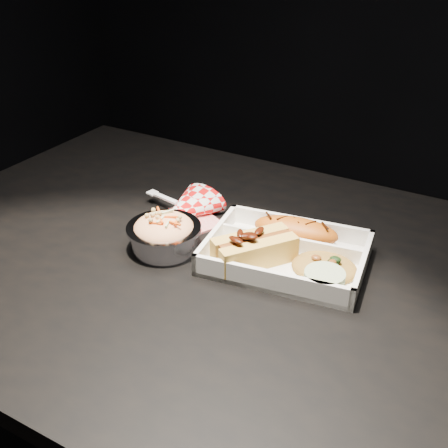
{
  "coord_description": "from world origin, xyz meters",
  "views": [
    {
      "loc": [
        0.37,
        -0.66,
        1.25
      ],
      "look_at": [
        -0.01,
        0.01,
        0.81
      ],
      "focal_mm": 45.0,
      "sensor_mm": 36.0,
      "label": 1
    }
  ],
  "objects_px": {
    "food_tray": "(286,256)",
    "hotdog": "(254,247)",
    "dining_table": "(227,305)",
    "napkin_fork": "(186,209)",
    "foil_coleslaw_cup": "(164,233)",
    "fried_pastry": "(296,230)"
  },
  "relations": [
    {
      "from": "food_tray",
      "to": "hotdog",
      "type": "height_order",
      "value": "hotdog"
    },
    {
      "from": "food_tray",
      "to": "hotdog",
      "type": "xyz_separation_m",
      "value": [
        -0.04,
        -0.03,
        0.02
      ]
    },
    {
      "from": "dining_table",
      "to": "food_tray",
      "type": "relative_size",
      "value": 4.39
    },
    {
      "from": "napkin_fork",
      "to": "foil_coleslaw_cup",
      "type": "bearing_deg",
      "value": -64.42
    },
    {
      "from": "foil_coleslaw_cup",
      "to": "food_tray",
      "type": "bearing_deg",
      "value": 18.68
    },
    {
      "from": "dining_table",
      "to": "food_tray",
      "type": "xyz_separation_m",
      "value": [
        0.08,
        0.04,
        0.1
      ]
    },
    {
      "from": "food_tray",
      "to": "napkin_fork",
      "type": "height_order",
      "value": "napkin_fork"
    },
    {
      "from": "hotdog",
      "to": "fried_pastry",
      "type": "bearing_deg",
      "value": 15.51
    },
    {
      "from": "food_tray",
      "to": "napkin_fork",
      "type": "relative_size",
      "value": 1.54
    },
    {
      "from": "fried_pastry",
      "to": "food_tray",
      "type": "bearing_deg",
      "value": -81.62
    },
    {
      "from": "dining_table",
      "to": "fried_pastry",
      "type": "bearing_deg",
      "value": 52.12
    },
    {
      "from": "fried_pastry",
      "to": "napkin_fork",
      "type": "xyz_separation_m",
      "value": [
        -0.21,
        -0.01,
        -0.01
      ]
    },
    {
      "from": "fried_pastry",
      "to": "hotdog",
      "type": "distance_m",
      "value": 0.09
    },
    {
      "from": "food_tray",
      "to": "foil_coleslaw_cup",
      "type": "height_order",
      "value": "foil_coleslaw_cup"
    },
    {
      "from": "dining_table",
      "to": "hotdog",
      "type": "xyz_separation_m",
      "value": [
        0.04,
        0.01,
        0.12
      ]
    },
    {
      "from": "hotdog",
      "to": "foil_coleslaw_cup",
      "type": "distance_m",
      "value": 0.15
    },
    {
      "from": "fried_pastry",
      "to": "foil_coleslaw_cup",
      "type": "distance_m",
      "value": 0.22
    },
    {
      "from": "dining_table",
      "to": "hotdog",
      "type": "distance_m",
      "value": 0.13
    },
    {
      "from": "hotdog",
      "to": "napkin_fork",
      "type": "bearing_deg",
      "value": 102.15
    },
    {
      "from": "dining_table",
      "to": "napkin_fork",
      "type": "bearing_deg",
      "value": 146.79
    },
    {
      "from": "food_tray",
      "to": "fried_pastry",
      "type": "distance_m",
      "value": 0.06
    },
    {
      "from": "dining_table",
      "to": "fried_pastry",
      "type": "height_order",
      "value": "fried_pastry"
    }
  ]
}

